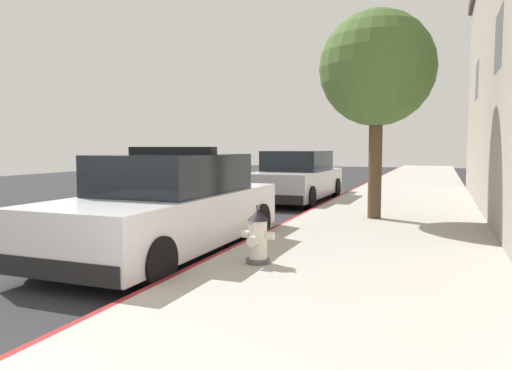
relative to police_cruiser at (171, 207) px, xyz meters
The scene contains 7 objects.
ground_plane 5.64m from the police_cruiser, 123.06° to the left, with size 33.34×60.00×0.20m, color #2B2B2D.
sidewalk_pavement 5.57m from the police_cruiser, 57.65° to the left, with size 3.77×60.00×0.17m, color #ADA89E.
curb_painted_edge 4.83m from the police_cruiser, 77.50° to the left, with size 0.08×60.00×0.17m, color maroon.
police_cruiser is the anchor object (origin of this frame).
parked_car_silver_ahead 7.65m from the police_cruiser, 91.27° to the left, with size 1.94×4.84×1.56m.
fire_hydrant 1.91m from the police_cruiser, 22.77° to the right, with size 0.44×0.40×0.76m.
street_tree 5.32m from the police_cruiser, 55.47° to the left, with size 2.39×2.39×4.34m.
Camera 1 is at (2.86, -1.12, 1.68)m, focal length 33.49 mm.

